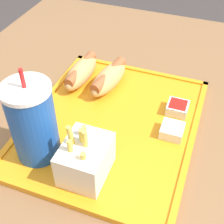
{
  "coord_description": "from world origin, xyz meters",
  "views": [
    {
      "loc": [
        -0.43,
        -0.13,
        1.18
      ],
      "look_at": [
        0.01,
        0.03,
        0.75
      ],
      "focal_mm": 50.0,
      "sensor_mm": 36.0,
      "label": 1
    }
  ],
  "objects_px": {
    "hot_dog_far": "(81,72)",
    "hot_dog_near": "(109,78)",
    "soda_cup": "(33,122)",
    "fries_carton": "(85,159)",
    "sauce_cup_mayo": "(172,130)",
    "sauce_cup_ketchup": "(178,108)"
  },
  "relations": [
    {
      "from": "fries_carton",
      "to": "sauce_cup_ketchup",
      "type": "xyz_separation_m",
      "value": [
        0.22,
        -0.12,
        -0.03
      ]
    },
    {
      "from": "hot_dog_far",
      "to": "hot_dog_near",
      "type": "xyz_separation_m",
      "value": [
        0.0,
        -0.07,
        0.0
      ]
    },
    {
      "from": "soda_cup",
      "to": "sauce_cup_mayo",
      "type": "distance_m",
      "value": 0.27
    },
    {
      "from": "fries_carton",
      "to": "hot_dog_near",
      "type": "bearing_deg",
      "value": 11.72
    },
    {
      "from": "hot_dog_far",
      "to": "hot_dog_near",
      "type": "bearing_deg",
      "value": -90.0
    },
    {
      "from": "sauce_cup_ketchup",
      "to": "sauce_cup_mayo",
      "type": "bearing_deg",
      "value": -177.05
    },
    {
      "from": "fries_carton",
      "to": "sauce_cup_ketchup",
      "type": "relative_size",
      "value": 2.4
    },
    {
      "from": "hot_dog_far",
      "to": "fries_carton",
      "type": "height_order",
      "value": "fries_carton"
    },
    {
      "from": "soda_cup",
      "to": "sauce_cup_ketchup",
      "type": "distance_m",
      "value": 0.31
    },
    {
      "from": "soda_cup",
      "to": "hot_dog_near",
      "type": "xyz_separation_m",
      "value": [
        0.24,
        -0.05,
        -0.05
      ]
    },
    {
      "from": "soda_cup",
      "to": "fries_carton",
      "type": "height_order",
      "value": "soda_cup"
    },
    {
      "from": "soda_cup",
      "to": "fries_carton",
      "type": "relative_size",
      "value": 1.79
    },
    {
      "from": "fries_carton",
      "to": "soda_cup",
      "type": "bearing_deg",
      "value": 82.75
    },
    {
      "from": "hot_dog_near",
      "to": "sauce_cup_ketchup",
      "type": "height_order",
      "value": "hot_dog_near"
    },
    {
      "from": "hot_dog_near",
      "to": "sauce_cup_ketchup",
      "type": "distance_m",
      "value": 0.18
    },
    {
      "from": "sauce_cup_mayo",
      "to": "hot_dog_near",
      "type": "bearing_deg",
      "value": 59.61
    },
    {
      "from": "hot_dog_far",
      "to": "hot_dog_near",
      "type": "relative_size",
      "value": 0.97
    },
    {
      "from": "sauce_cup_mayo",
      "to": "fries_carton",
      "type": "bearing_deg",
      "value": 139.64
    },
    {
      "from": "fries_carton",
      "to": "hot_dog_far",
      "type": "bearing_deg",
      "value": 26.3
    },
    {
      "from": "hot_dog_far",
      "to": "sauce_cup_ketchup",
      "type": "xyz_separation_m",
      "value": [
        -0.03,
        -0.24,
        -0.01
      ]
    },
    {
      "from": "soda_cup",
      "to": "hot_dog_far",
      "type": "relative_size",
      "value": 1.35
    },
    {
      "from": "soda_cup",
      "to": "fries_carton",
      "type": "distance_m",
      "value": 0.11
    }
  ]
}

